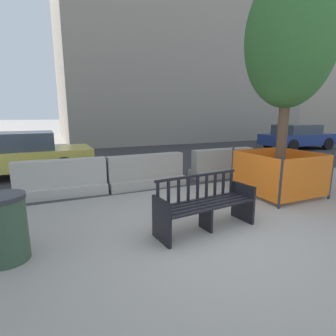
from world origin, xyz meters
name	(u,v)px	position (x,y,z in m)	size (l,w,h in m)	color
ground_plane	(222,234)	(0.00, 0.00, 0.00)	(200.00, 200.00, 0.00)	gray
street_asphalt	(109,156)	(0.00, 8.70, 0.00)	(120.00, 12.00, 0.01)	#333335
street_bench	(205,206)	(-0.16, 0.26, 0.40)	(1.73, 0.69, 0.88)	black
jersey_barrier_centre	(146,174)	(-0.15, 3.12, 0.34)	(2.02, 0.75, 0.84)	#9E998E
jersey_barrier_left	(62,181)	(-2.19, 3.19, 0.34)	(2.03, 0.76, 0.84)	#ADA89E
jersey_barrier_right	(223,165)	(2.34, 3.26, 0.34)	(2.00, 0.69, 0.84)	#9E998E
street_tree	(291,39)	(2.46, 1.23, 3.42)	(1.90, 1.90, 4.90)	brown
construction_fence	(279,172)	(2.46, 1.23, 0.54)	(1.56, 1.56, 1.08)	#2D2D33
car_taxi_near	(12,155)	(-3.43, 5.73, 0.66)	(4.61, 1.91, 1.33)	#DBC64C
car_sedan_mid	(298,137)	(9.81, 6.89, 0.67)	(4.09, 1.94, 1.31)	navy
trash_bin	(5,228)	(-2.97, 0.50, 0.44)	(0.56, 0.56, 0.88)	#334C38
building_far_right	(308,12)	(20.38, 15.89, 11.17)	(16.02, 8.20, 22.34)	tan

